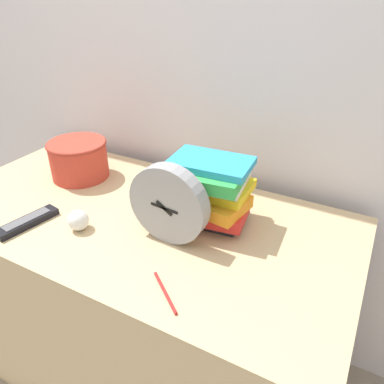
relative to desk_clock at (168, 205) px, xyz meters
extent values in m
cube|color=silver|center=(-0.16, 0.48, 0.33)|extent=(6.00, 0.04, 2.40)
cube|color=tan|center=(-0.16, 0.06, -0.49)|extent=(1.39, 0.70, 0.75)
cylinder|color=#99999E|center=(0.00, 0.00, 0.00)|extent=(0.24, 0.05, 0.24)
cylinder|color=silver|center=(0.00, -0.01, 0.00)|extent=(0.21, 0.01, 0.21)
cube|color=black|center=(0.00, -0.02, 0.00)|extent=(0.05, 0.01, 0.04)
cube|color=black|center=(0.00, -0.02, 0.00)|extent=(0.09, 0.01, 0.01)
cylinder|color=black|center=(0.00, -0.02, 0.00)|extent=(0.01, 0.01, 0.01)
cube|color=#232328|center=(0.07, 0.16, -0.11)|extent=(0.19, 0.17, 0.02)
cube|color=red|center=(0.08, 0.13, -0.07)|extent=(0.21, 0.16, 0.04)
cube|color=orange|center=(0.06, 0.13, -0.04)|extent=(0.25, 0.18, 0.04)
cube|color=yellow|center=(0.07, 0.16, 0.00)|extent=(0.22, 0.17, 0.03)
cube|color=white|center=(0.05, 0.16, 0.02)|extent=(0.23, 0.20, 0.02)
cube|color=green|center=(0.07, 0.13, 0.05)|extent=(0.21, 0.20, 0.04)
cube|color=#2D9ED1|center=(0.06, 0.15, 0.08)|extent=(0.25, 0.17, 0.02)
cylinder|color=#C63D2D|center=(-0.51, 0.18, -0.05)|extent=(0.21, 0.21, 0.14)
torus|color=#9F3024|center=(-0.51, 0.18, 0.02)|extent=(0.22, 0.22, 0.01)
cube|color=black|center=(-0.43, -0.15, -0.11)|extent=(0.08, 0.20, 0.02)
cube|color=#59595E|center=(-0.43, -0.15, -0.10)|extent=(0.06, 0.15, 0.00)
sphere|color=white|center=(-0.27, -0.09, -0.09)|extent=(0.06, 0.06, 0.06)
cylinder|color=#B21E1E|center=(0.10, -0.19, -0.11)|extent=(0.12, 0.10, 0.01)
camera|label=1|loc=(0.48, -0.75, 0.55)|focal=35.00mm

